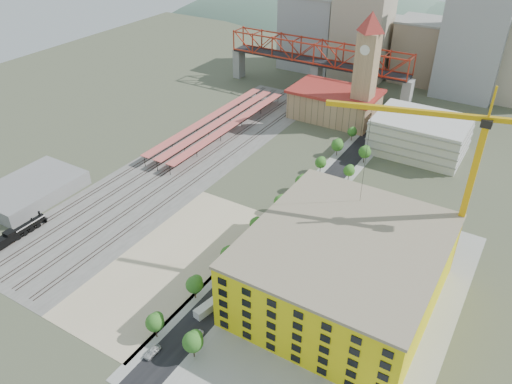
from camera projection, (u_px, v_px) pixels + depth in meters
The scene contains 32 objects.
ground at pixel (244, 210), 161.70m from camera, with size 400.00×400.00×0.00m, color #474C38.
ballast_strip at pixel (189, 160), 190.03m from camera, with size 36.00×165.00×0.06m, color #605E59.
dirt_lot at pixel (173, 260), 140.76m from camera, with size 28.00×67.00×0.06m, color tan.
street_asphalt at pixel (309, 202), 165.47m from camera, with size 12.00×170.00×0.06m, color black.
sidewalk_west at pixel (295, 198), 167.89m from camera, with size 3.00×170.00×0.04m, color gray.
sidewalk_east at pixel (324, 207), 163.07m from camera, with size 3.00×170.00×0.04m, color gray.
construction_pad at pixel (351, 300), 127.59m from camera, with size 50.00×90.00×0.06m, color gray.
rail_tracks at pixel (186, 158), 190.75m from camera, with size 26.56×160.00×0.18m.
platform_canopies at pixel (219, 122), 209.87m from camera, with size 16.00×80.00×4.12m.
station_hall at pixel (334, 104), 219.30m from camera, with size 38.00×24.00×13.10m.
clock_tower at pixel (367, 61), 200.30m from camera, with size 12.00×12.00×52.00m.
parking_garage at pixel (420, 135), 192.55m from camera, with size 34.00×26.00×14.00m, color silver.
truss_bridge at pixel (318, 55), 238.04m from camera, with size 94.00×9.60×25.60m.
construction_building at pixel (343, 268), 123.85m from camera, with size 44.60×50.60×18.80m.
warehouse at pixel (31, 189), 167.64m from camera, with size 22.00×32.00×5.00m, color gray.
street_trees at pixel (295, 217), 158.29m from camera, with size 15.40×124.40×8.00m.
skyline at pixel (409, 38), 248.56m from camera, with size 133.00×46.00×60.00m.
distant_hills at pixel (484, 146), 371.87m from camera, with size 647.00×264.00×227.00m.
locomotive at pixel (19, 232), 148.88m from camera, with size 2.62×20.22×5.05m.
tower_crane at pixel (460, 166), 120.07m from camera, with size 48.27×15.71×53.15m.
site_trailer_a at pixel (209, 307), 124.11m from camera, with size 2.28×8.65×2.37m, color silver.
site_trailer_b at pixel (235, 279), 132.46m from camera, with size 2.49×9.45×2.59m, color silver.
site_trailer_c at pixel (270, 241), 145.89m from camera, with size 2.64×10.02×2.74m, color silver.
site_trailer_d at pixel (270, 241), 145.99m from camera, with size 2.51×9.53×2.61m, color silver.
car_0 at pixel (152, 352), 112.85m from camera, with size 1.78×4.43×1.51m, color silver.
car_1 at pixel (243, 258), 140.34m from camera, with size 1.53×4.40×1.45m, color #97969B.
car_2 at pixel (289, 211), 160.11m from camera, with size 2.18×4.73×1.31m, color black.
car_3 at pixel (296, 204), 163.52m from camera, with size 1.91×4.70×1.36m, color navy.
car_4 at pixel (196, 337), 116.41m from camera, with size 1.79×4.44×1.51m, color silver.
car_5 at pixel (262, 265), 138.09m from camera, with size 1.53×4.39×1.45m, color #959499.
car_6 at pixel (303, 219), 156.30m from camera, with size 2.18×4.73×1.32m, color black.
car_7 at pixel (330, 190), 170.67m from camera, with size 1.83×4.50×1.31m, color navy.
Camera 1 is at (72.31, -111.69, 92.14)m, focal length 35.00 mm.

